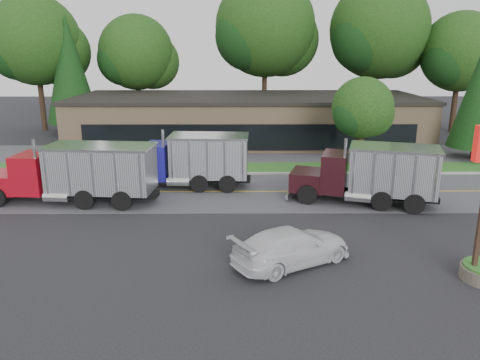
% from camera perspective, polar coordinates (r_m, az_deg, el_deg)
% --- Properties ---
extents(ground, '(140.00, 140.00, 0.00)m').
position_cam_1_polar(ground, '(20.58, -3.06, -8.83)').
color(ground, '#2E2E33').
rests_on(ground, ground).
extents(road, '(60.00, 8.00, 0.02)m').
position_cam_1_polar(road, '(29.00, -2.25, -1.44)').
color(road, '#5A5A5F').
rests_on(road, ground).
extents(center_line, '(60.00, 0.12, 0.01)m').
position_cam_1_polar(center_line, '(29.00, -2.25, -1.44)').
color(center_line, gold).
rests_on(center_line, ground).
extents(curb, '(60.00, 0.30, 0.12)m').
position_cam_1_polar(curb, '(33.04, -2.02, 0.70)').
color(curb, '#9E9E99').
rests_on(curb, ground).
extents(grass_verge, '(60.00, 3.40, 0.03)m').
position_cam_1_polar(grass_verge, '(34.78, -1.94, 1.46)').
color(grass_verge, '#276021').
rests_on(grass_verge, ground).
extents(far_parking, '(60.00, 7.00, 0.02)m').
position_cam_1_polar(far_parking, '(39.64, -1.75, 3.24)').
color(far_parking, '#5A5A5F').
rests_on(far_parking, ground).
extents(strip_mall, '(32.00, 12.00, 4.00)m').
position_cam_1_polar(strip_mall, '(45.19, 0.97, 7.36)').
color(strip_mall, tan).
rests_on(strip_mall, ground).
extents(tree_far_a, '(9.86, 9.28, 14.06)m').
position_cam_1_polar(tree_far_a, '(54.93, -23.46, 14.90)').
color(tree_far_a, '#382619').
rests_on(tree_far_a, ground).
extents(tree_far_b, '(8.56, 8.06, 12.21)m').
position_cam_1_polar(tree_far_b, '(53.91, -12.35, 14.54)').
color(tree_far_b, '#382619').
rests_on(tree_far_b, ground).
extents(tree_far_c, '(11.38, 10.71, 16.23)m').
position_cam_1_polar(tree_far_c, '(52.97, 3.27, 17.62)').
color(tree_far_c, '#382619').
rests_on(tree_far_c, ground).
extents(tree_far_d, '(11.05, 10.40, 15.76)m').
position_cam_1_polar(tree_far_d, '(54.04, 16.71, 16.66)').
color(tree_far_d, '#382619').
rests_on(tree_far_d, ground).
extents(tree_far_e, '(8.66, 8.15, 12.35)m').
position_cam_1_polar(tree_far_e, '(54.93, 25.34, 13.54)').
color(tree_far_e, '#382619').
rests_on(tree_far_e, ground).
extents(evergreen_left, '(5.27, 5.27, 11.97)m').
position_cam_1_polar(evergreen_left, '(51.61, -20.05, 12.59)').
color(evergreen_left, '#382619').
rests_on(evergreen_left, ground).
extents(tree_verge, '(4.68, 4.40, 6.67)m').
position_cam_1_polar(tree_verge, '(35.22, 14.78, 8.18)').
color(tree_verge, '#382619').
rests_on(tree_verge, ground).
extents(dump_truck_red, '(10.31, 3.45, 3.36)m').
position_cam_1_polar(dump_truck_red, '(28.03, -19.16, 0.93)').
color(dump_truck_red, black).
rests_on(dump_truck_red, ground).
extents(dump_truck_blue, '(8.47, 3.01, 3.36)m').
position_cam_1_polar(dump_truck_blue, '(29.71, -5.96, 2.51)').
color(dump_truck_blue, black).
rests_on(dump_truck_blue, ground).
extents(dump_truck_maroon, '(8.42, 4.69, 3.36)m').
position_cam_1_polar(dump_truck_maroon, '(27.35, 15.80, 0.83)').
color(dump_truck_maroon, black).
rests_on(dump_truck_maroon, ground).
extents(rally_car, '(5.54, 4.47, 1.51)m').
position_cam_1_polar(rally_car, '(19.41, 6.36, -8.04)').
color(rally_car, silver).
rests_on(rally_car, ground).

